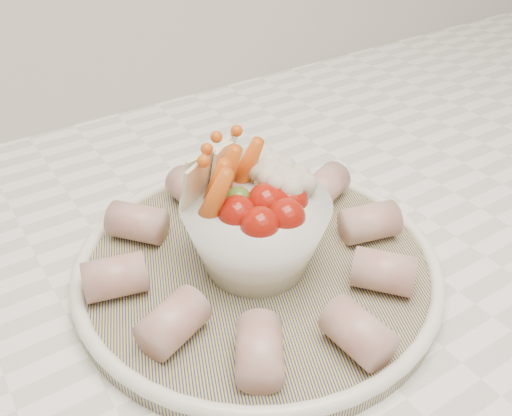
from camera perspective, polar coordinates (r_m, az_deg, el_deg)
serving_platter at (r=0.49m, az=0.15°, el=-5.72°), size 0.40×0.40×0.02m
veggie_bowl at (r=0.46m, az=-0.06°, el=-1.46°), size 0.12×0.12×0.11m
cured_meat_rolls at (r=0.48m, az=0.07°, el=-3.88°), size 0.27×0.27×0.03m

